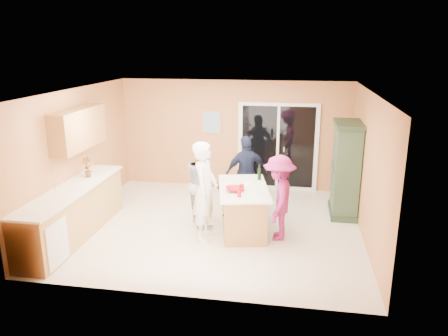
% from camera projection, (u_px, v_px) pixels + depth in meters
% --- Properties ---
extents(floor, '(5.50, 5.50, 0.00)m').
position_uv_depth(floor, '(216.00, 226.00, 8.49)').
color(floor, beige).
rests_on(floor, ground).
extents(ceiling, '(5.50, 5.00, 0.10)m').
position_uv_depth(ceiling, '(215.00, 91.00, 7.77)').
color(ceiling, white).
rests_on(ceiling, wall_back).
extents(wall_back, '(5.50, 0.10, 2.60)m').
position_uv_depth(wall_back, '(234.00, 135.00, 10.50)').
color(wall_back, '#E49B5E').
rests_on(wall_back, ground).
extents(wall_front, '(5.50, 0.10, 2.60)m').
position_uv_depth(wall_front, '(180.00, 210.00, 5.76)').
color(wall_front, '#E49B5E').
rests_on(wall_front, ground).
extents(wall_left, '(0.10, 5.00, 2.60)m').
position_uv_depth(wall_left, '(78.00, 155.00, 8.57)').
color(wall_left, '#E49B5E').
rests_on(wall_left, ground).
extents(wall_right, '(0.10, 5.00, 2.60)m').
position_uv_depth(wall_right, '(368.00, 168.00, 7.69)').
color(wall_right, '#E49B5E').
rests_on(wall_right, ground).
extents(left_cabinet_run, '(0.65, 3.05, 1.24)m').
position_uv_depth(left_cabinet_run, '(69.00, 216.00, 7.76)').
color(left_cabinet_run, '#B48A46').
rests_on(left_cabinet_run, floor).
extents(upper_cabinets, '(0.35, 1.60, 0.75)m').
position_uv_depth(upper_cabinets, '(79.00, 129.00, 8.19)').
color(upper_cabinets, '#B48A46').
rests_on(upper_cabinets, wall_left).
extents(sliding_door, '(1.90, 0.07, 2.10)m').
position_uv_depth(sliding_door, '(278.00, 147.00, 10.37)').
color(sliding_door, silver).
rests_on(sliding_door, floor).
extents(framed_picture, '(0.46, 0.04, 0.56)m').
position_uv_depth(framed_picture, '(212.00, 122.00, 10.49)').
color(framed_picture, tan).
rests_on(framed_picture, wall_back).
extents(kitchen_island, '(1.19, 1.77, 0.86)m').
position_uv_depth(kitchen_island, '(243.00, 210.00, 8.18)').
color(kitchen_island, '#B48A46').
rests_on(kitchen_island, floor).
extents(green_hutch, '(0.55, 1.05, 1.93)m').
position_uv_depth(green_hutch, '(346.00, 170.00, 8.84)').
color(green_hutch, '#233925').
rests_on(green_hutch, floor).
extents(woman_white, '(0.47, 0.68, 1.79)m').
position_uv_depth(woman_white, '(205.00, 191.00, 7.73)').
color(woman_white, white).
rests_on(woman_white, floor).
extents(woman_grey, '(0.92, 0.99, 1.64)m').
position_uv_depth(woman_grey, '(203.00, 183.00, 8.42)').
color(woman_grey, '#AAAAAD').
rests_on(woman_grey, floor).
extents(woman_navy, '(1.00, 0.77, 1.59)m').
position_uv_depth(woman_navy, '(246.00, 173.00, 9.18)').
color(woman_navy, '#191F38').
rests_on(woman_navy, floor).
extents(woman_magenta, '(0.62, 1.02, 1.55)m').
position_uv_depth(woman_magenta, '(279.00, 198.00, 7.76)').
color(woman_magenta, '#99215F').
rests_on(woman_magenta, floor).
extents(serving_bowl, '(0.37, 0.37, 0.07)m').
position_uv_depth(serving_bowl, '(234.00, 189.00, 7.83)').
color(serving_bowl, '#A8121C').
rests_on(serving_bowl, kitchen_island).
extents(tulip_vase, '(0.24, 0.19, 0.41)m').
position_uv_depth(tulip_vase, '(87.00, 167.00, 8.34)').
color(tulip_vase, '#A31410').
rests_on(tulip_vase, left_cabinet_run).
extents(tumbler_near, '(0.11, 0.11, 0.13)m').
position_uv_depth(tumbler_near, '(242.00, 188.00, 7.84)').
color(tumbler_near, '#A8121C').
rests_on(tumbler_near, kitchen_island).
extents(tumbler_far, '(0.08, 0.08, 0.10)m').
position_uv_depth(tumbler_far, '(239.00, 194.00, 7.54)').
color(tumbler_far, '#A8121C').
rests_on(tumbler_far, kitchen_island).
extents(wine_bottle, '(0.07, 0.07, 0.31)m').
position_uv_depth(wine_bottle, '(259.00, 174.00, 8.48)').
color(wine_bottle, black).
rests_on(wine_bottle, kitchen_island).
extents(white_plate, '(0.32, 0.32, 0.02)m').
position_uv_depth(white_plate, '(246.00, 184.00, 8.23)').
color(white_plate, white).
rests_on(white_plate, kitchen_island).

